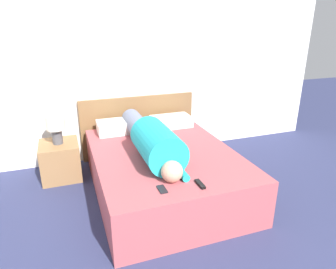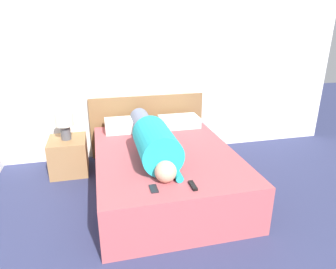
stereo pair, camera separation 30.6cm
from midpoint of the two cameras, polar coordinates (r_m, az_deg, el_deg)
wall_back at (r=4.20m, az=-6.30°, el=13.36°), size 5.46×0.06×2.60m
bed at (r=3.40m, az=-3.45°, el=-7.07°), size 1.49×1.98×0.49m
headboard at (r=4.30m, az=-7.61°, el=1.56°), size 1.61×0.04×0.86m
nightstand at (r=3.98m, az=-21.90°, el=-4.63°), size 0.46×0.49×0.45m
table_lamp at (r=3.82m, az=-22.78°, el=1.48°), size 0.22×0.22×0.35m
person_lying at (r=3.17m, az=-5.94°, el=-1.04°), size 0.39×1.69×0.39m
pillow_near_headboard at (r=3.91m, az=-11.46°, el=1.47°), size 0.55×0.33×0.15m
pillow_second at (r=4.06m, az=-1.55°, el=2.50°), size 0.53×0.33×0.14m
tv_remote at (r=2.63m, az=2.79°, el=-9.49°), size 0.04×0.15×0.02m
cell_phone at (r=2.57m, az=-4.61°, el=-10.45°), size 0.06×0.13×0.01m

